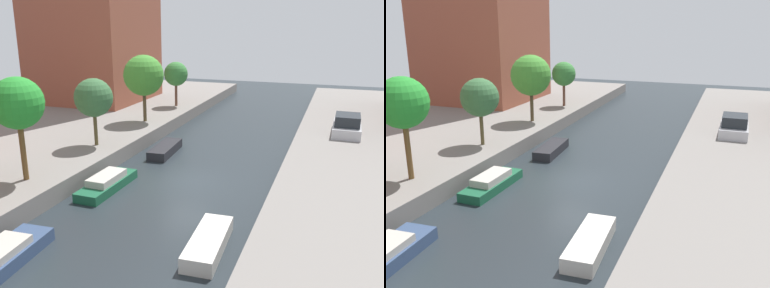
% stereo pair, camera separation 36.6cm
% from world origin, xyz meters
% --- Properties ---
extents(ground_plane, '(84.00, 84.00, 0.00)m').
position_xyz_m(ground_plane, '(0.00, 0.00, 0.00)').
color(ground_plane, '#232B30').
extents(street_tree_1, '(2.56, 2.56, 5.21)m').
position_xyz_m(street_tree_1, '(-6.91, -4.75, 4.90)').
color(street_tree_1, brown).
rests_on(street_tree_1, quay_left).
extents(street_tree_2, '(2.45, 2.45, 4.33)m').
position_xyz_m(street_tree_2, '(-6.91, 1.79, 4.09)').
color(street_tree_2, brown).
rests_on(street_tree_2, quay_left).
extents(street_tree_3, '(3.19, 3.19, 5.26)m').
position_xyz_m(street_tree_3, '(-6.91, 8.97, 4.65)').
color(street_tree_3, brown).
rests_on(street_tree_3, quay_left).
extents(street_tree_4, '(2.23, 2.23, 4.14)m').
position_xyz_m(street_tree_4, '(-6.91, 15.72, 4.00)').
color(street_tree_4, brown).
rests_on(street_tree_4, quay_left).
extents(parked_car, '(1.93, 4.20, 1.45)m').
position_xyz_m(parked_car, '(8.38, 10.20, 1.60)').
color(parked_car, '#B7B7BC').
rests_on(parked_car, quay_right).
extents(moored_boat_left_2, '(1.40, 4.36, 0.87)m').
position_xyz_m(moored_boat_left_2, '(-3.64, -2.44, 0.36)').
color(moored_boat_left_2, '#195638').
rests_on(moored_boat_left_2, ground_plane).
extents(moored_boat_left_3, '(1.50, 3.99, 0.61)m').
position_xyz_m(moored_boat_left_3, '(-3.22, 4.47, 0.30)').
color(moored_boat_left_3, '#232328').
rests_on(moored_boat_left_3, ground_plane).
extents(moored_boat_right_2, '(1.46, 3.88, 0.63)m').
position_xyz_m(moored_boat_right_2, '(3.36, -6.51, 0.31)').
color(moored_boat_right_2, beige).
rests_on(moored_boat_right_2, ground_plane).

